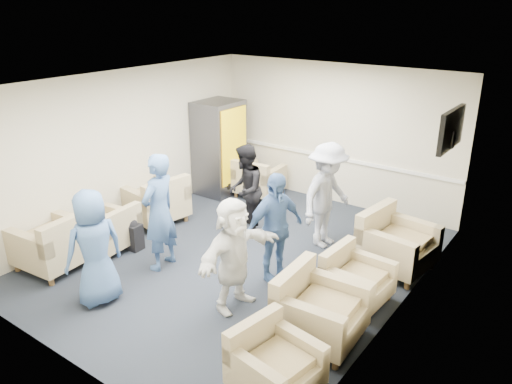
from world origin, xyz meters
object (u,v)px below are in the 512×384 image
Objects in this scene: armchair_left_far at (157,203)px; armchair_right_midnear at (316,312)px; armchair_corner at (258,180)px; person_front_right at (234,254)px; armchair_left_near at (56,245)px; person_front_left at (94,248)px; armchair_right_midfar at (354,280)px; person_mid_left at (159,212)px; person_mid_right at (275,228)px; armchair_left_mid at (110,231)px; person_back_right at (327,196)px; armchair_right_far at (394,245)px; person_back_left at (245,190)px; vending_machine at (220,148)px; armchair_right_near at (272,365)px.

armchair_right_midnear is (3.94, -1.23, -0.02)m from armchair_left_far.
person_front_right is at bearing 116.87° from armchair_corner.
person_front_right is (2.05, -3.37, 0.42)m from armchair_corner.
person_front_left is (1.22, -0.19, 0.41)m from armchair_left_near.
armchair_right_midfar is at bearing -4.00° from armchair_right_midnear.
person_front_right is (1.53, -0.19, -0.13)m from person_mid_left.
person_mid_right is (2.80, 1.63, 0.43)m from armchair_left_near.
armchair_left_mid is 0.50× the size of person_back_right.
armchair_right_far is 2.58m from person_back_left.
person_back_left is at bearing 111.07° from person_back_right.
armchair_left_mid is at bearing 124.92° from person_mid_right.
armchair_left_mid is 3.79m from armchair_right_midnear.
person_front_right is at bearing 82.70° from armchair_left_mid.
person_front_left is (1.07, -1.06, 0.47)m from armchair_left_mid.
person_mid_left is (1.23, 0.96, 0.51)m from armchair_left_near.
armchair_right_far is at bearing 68.56° from person_back_left.
person_mid_left is at bearing 123.11° from armchair_left_near.
person_back_left reaches higher than armchair_corner.
armchair_right_midnear is 0.90× the size of armchair_right_far.
armchair_right_midfar is 0.90× the size of armchair_corner.
person_mid_right is (-1.14, 0.83, 0.45)m from armchair_right_midnear.
armchair_right_midfar is 0.43× the size of vending_machine.
person_back_right is at bearing 131.64° from armchair_left_near.
armchair_left_mid is at bearing 106.84° from armchair_right_midfar.
armchair_right_midfar is 2.64m from person_back_left.
vending_machine is at bearing 49.31° from armchair_right_midnear.
person_front_right is (2.76, -1.27, 0.38)m from armchair_left_far.
person_back_left is at bearing 38.23° from person_front_right.
armchair_right_near is at bearing 82.32° from armchair_left_near.
armchair_left_mid is at bearing -120.91° from person_front_left.
armchair_right_far is 3.49m from person_mid_left.
person_back_right is at bearing 135.17° from person_mid_left.
armchair_corner is at bearing 57.38° from armchair_right_midfar.
armchair_right_midfar is 0.54× the size of person_front_right.
armchair_corner is at bearing 170.43° from armchair_left_far.
person_front_right is (-0.11, -2.25, -0.11)m from person_back_right.
person_back_left reaches higher than armchair_right_midfar.
person_back_left is 0.90× the size of person_back_right.
vending_machine is 3.21m from person_mid_left.
armchair_left_far reaches higher than armchair_right_midfar.
armchair_left_near reaches higher than armchair_right_midfar.
armchair_right_far is at bearing -87.95° from person_back_right.
armchair_left_near is 5.00m from armchair_right_far.
armchair_right_near is 0.58× the size of person_front_right.
vending_machine reaches higher than person_mid_left.
vending_machine reaches higher than person_back_left.
armchair_left_near is 0.63× the size of person_mid_right.
person_mid_left reaches higher than person_mid_right.
person_front_left is 1.01× the size of person_back_left.
armchair_right_midnear is 4.65m from armchair_corner.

